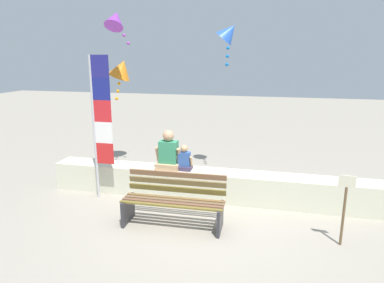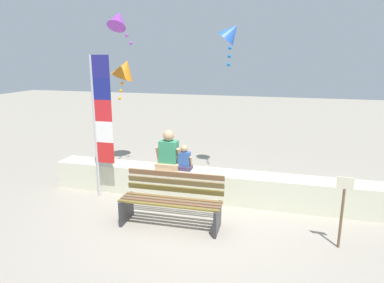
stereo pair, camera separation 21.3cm
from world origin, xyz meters
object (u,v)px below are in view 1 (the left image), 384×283
person_adult (169,154)px  kite_orange (121,69)px  kite_blue (229,33)px  flag_banner (99,118)px  kite_purple (115,19)px  park_bench (174,201)px  sign_post (345,204)px  person_child (184,160)px

person_adult → kite_orange: 3.07m
kite_blue → flag_banner: bearing=-135.3°
person_adult → kite_purple: kite_purple is taller
kite_orange → park_bench: bearing=-53.4°
flag_banner → kite_blue: 3.56m
flag_banner → sign_post: size_ratio=2.54×
kite_orange → kite_blue: bearing=-2.4°
person_child → kite_purple: (-1.96, 1.25, 2.90)m
kite_blue → kite_purple: kite_purple is taller
flag_banner → sign_post: (4.45, -0.83, -1.00)m
kite_purple → sign_post: bearing=-27.8°
person_adult → kite_purple: bearing=142.6°
flag_banner → sign_post: flag_banner is taller
kite_blue → kite_purple: size_ratio=1.22×
person_child → kite_orange: kite_orange is taller
person_adult → kite_orange: kite_orange is taller
person_adult → flag_banner: size_ratio=0.28×
park_bench → kite_orange: bearing=126.6°
flag_banner → sign_post: bearing=-10.5°
person_adult → sign_post: bearing=-22.0°
person_child → kite_blue: (0.62, 1.74, 2.60)m
park_bench → person_child: 1.29m
person_adult → person_child: (0.33, 0.00, -0.11)m
flag_banner → kite_purple: (-0.36, 1.71, 2.01)m
person_adult → kite_purple: size_ratio=0.94×
park_bench → kite_blue: (0.49, 2.96, 2.97)m
park_bench → person_child: (-0.13, 1.22, 0.37)m
person_adult → kite_blue: (0.96, 1.74, 2.48)m
person_child → sign_post: bearing=-24.3°
person_adult → flag_banner: 1.55m
park_bench → flag_banner: 2.27m
person_child → sign_post: (2.85, -1.29, -0.11)m
flag_banner → kite_blue: (2.22, 2.20, 1.71)m
kite_orange → kite_purple: (0.19, -0.61, 1.15)m
park_bench → sign_post: size_ratio=1.56×
person_child → kite_orange: bearing=139.3°
sign_post → flag_banner: bearing=169.5°
flag_banner → kite_purple: bearing=102.0°
park_bench → kite_blue: size_ratio=1.67×
kite_blue → sign_post: (2.23, -3.02, -2.71)m
flag_banner → kite_orange: bearing=103.5°
park_bench → person_child: bearing=96.3°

